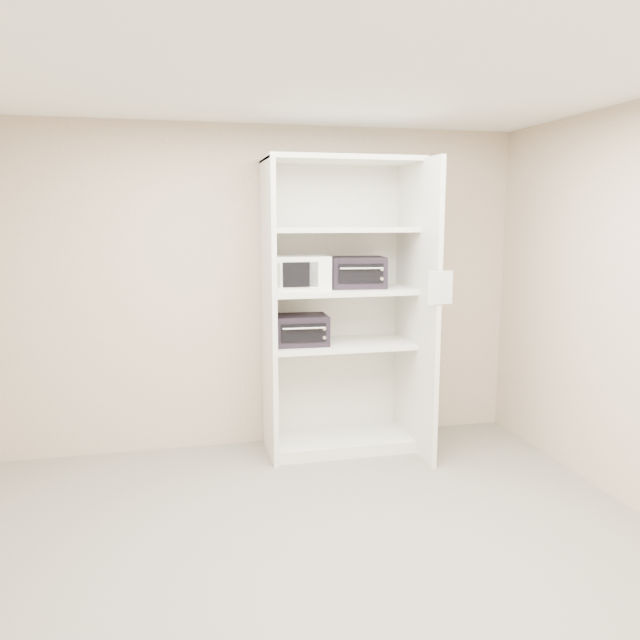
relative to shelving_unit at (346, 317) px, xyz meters
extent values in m
cube|color=slate|center=(-0.67, -1.70, -1.13)|extent=(4.50, 4.00, 0.01)
cube|color=white|center=(-0.67, -1.70, 1.57)|extent=(4.50, 4.00, 0.01)
cube|color=beige|center=(-0.67, 0.30, 0.22)|extent=(4.50, 0.02, 2.70)
cube|color=beige|center=(-0.67, -3.70, 0.22)|extent=(4.50, 0.02, 2.70)
cube|color=white|center=(-0.65, -0.02, 0.07)|extent=(0.04, 0.60, 2.40)
cube|color=white|center=(0.55, -0.17, 0.07)|extent=(0.04, 0.90, 2.40)
cube|color=white|center=(-0.05, 0.28, 0.07)|extent=(1.24, 0.02, 2.40)
cube|color=white|center=(-0.05, 0.00, -1.08)|extent=(1.16, 0.56, 0.10)
cube|color=white|center=(-0.05, 0.00, -0.23)|extent=(1.16, 0.56, 0.04)
cube|color=white|center=(-0.05, 0.00, 0.22)|extent=(1.16, 0.56, 0.04)
cube|color=white|center=(-0.05, 0.00, 0.72)|extent=(1.16, 0.56, 0.04)
cube|color=white|center=(-0.05, 0.00, 1.27)|extent=(1.24, 0.60, 0.04)
cube|color=white|center=(-0.39, 0.01, 0.37)|extent=(0.46, 0.35, 0.27)
cube|color=black|center=(0.10, 0.02, 0.37)|extent=(0.48, 0.38, 0.26)
cube|color=black|center=(-0.39, -0.03, -0.09)|extent=(0.45, 0.35, 0.24)
cube|color=white|center=(0.56, -0.63, 0.30)|extent=(0.19, 0.02, 0.25)
camera|label=1|loc=(-1.37, -4.93, 0.81)|focal=35.00mm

